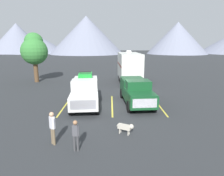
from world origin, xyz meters
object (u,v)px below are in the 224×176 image
(person_b, at_px, (76,134))
(dog, at_px, (126,127))
(pickup_truck_a, at_px, (85,91))
(pickup_truck_b, at_px, (136,91))
(camper_trailer_a, at_px, (129,66))
(person_a, at_px, (52,126))

(person_b, distance_m, dog, 3.04)
(pickup_truck_a, height_order, pickup_truck_b, pickup_truck_a)
(pickup_truck_b, bearing_deg, pickup_truck_a, -173.61)
(camper_trailer_a, distance_m, person_a, 16.97)
(person_a, relative_size, person_b, 1.11)
(person_a, relative_size, dog, 1.82)
(pickup_truck_a, relative_size, camper_trailer_a, 0.72)
(camper_trailer_a, bearing_deg, person_a, -108.17)
(person_a, bearing_deg, pickup_truck_a, 82.51)
(pickup_truck_a, height_order, person_a, pickup_truck_a)
(camper_trailer_a, bearing_deg, pickup_truck_b, -91.86)
(camper_trailer_a, relative_size, dog, 8.37)
(person_b, xyz_separation_m, dog, (2.48, 1.70, -0.44))
(camper_trailer_a, xyz_separation_m, person_b, (-4.03, -16.73, -1.22))
(camper_trailer_a, distance_m, person_b, 17.26)
(camper_trailer_a, bearing_deg, dog, -95.90)
(pickup_truck_b, height_order, camper_trailer_a, camper_trailer_a)
(person_b, relative_size, dog, 1.63)
(pickup_truck_b, relative_size, person_a, 3.41)
(pickup_truck_a, xyz_separation_m, person_a, (-0.83, -6.32, -0.26))
(pickup_truck_b, distance_m, dog, 5.90)
(pickup_truck_b, distance_m, person_b, 8.31)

